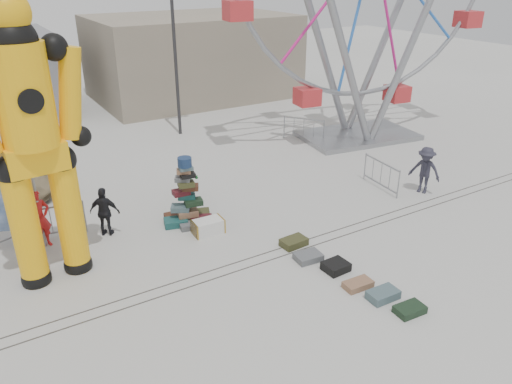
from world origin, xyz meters
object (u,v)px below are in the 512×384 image
lamp_post_left (9,49)px  crash_test_dummy (31,137)px  suitcase_tower (187,204)px  pedestrian_black (105,212)px  pedestrian_grey (425,170)px  barricade_wheel_back (304,129)px  barricade_wheel_front (381,175)px  pedestrian_green (187,179)px  pedestrian_red (39,219)px  lamp_post_right (176,42)px  steamer_trunk (208,227)px  barricade_dummy_c (51,222)px

lamp_post_left → crash_test_dummy: (-1.06, -12.01, -0.45)m
suitcase_tower → pedestrian_black: 2.60m
crash_test_dummy → pedestrian_grey: bearing=-11.5°
pedestrian_grey → barricade_wheel_back: bearing=157.2°
barricade_wheel_front → pedestrian_green: pedestrian_green is taller
crash_test_dummy → pedestrian_grey: 13.37m
suitcase_tower → barricade_wheel_back: 9.71m
lamp_post_left → barricade_wheel_front: 16.78m
pedestrian_red → suitcase_tower: bearing=-27.5°
lamp_post_left → crash_test_dummy: 12.06m
barricade_wheel_back → lamp_post_right: bearing=-167.9°
steamer_trunk → barricade_wheel_front: (7.19, -0.27, 0.32)m
pedestrian_grey → steamer_trunk: bearing=-123.5°
suitcase_tower → pedestrian_red: 4.49m
pedestrian_red → pedestrian_green: size_ratio=1.14×
suitcase_tower → steamer_trunk: (0.24, -1.04, -0.42)m
barricade_wheel_front → pedestrian_red: 12.04m
lamp_post_right → suitcase_tower: size_ratio=3.47×
barricade_wheel_back → pedestrian_green: (-7.64, -3.38, 0.27)m
crash_test_dummy → barricade_wheel_front: size_ratio=3.82×
barricade_wheel_front → pedestrian_grey: (1.12, -1.08, 0.34)m
barricade_dummy_c → pedestrian_black: size_ratio=1.24×
suitcase_tower → lamp_post_left: bearing=124.9°
lamp_post_left → pedestrian_green: 10.87m
crash_test_dummy → steamer_trunk: (4.62, 0.01, -3.80)m
barricade_wheel_front → barricade_wheel_back: size_ratio=1.00×
steamer_trunk → pedestrian_black: bearing=153.2°
steamer_trunk → barricade_wheel_back: 10.08m
lamp_post_right → pedestrian_red: (-8.09, -8.15, -3.55)m
barricade_wheel_front → pedestrian_green: bearing=72.8°
suitcase_tower → pedestrian_green: bearing=83.2°
pedestrian_grey → suitcase_tower: bearing=-129.9°
barricade_dummy_c → pedestrian_grey: bearing=-9.5°
barricade_wheel_back → pedestrian_green: bearing=-103.3°
barricade_wheel_front → pedestrian_grey: size_ratio=1.12×
crash_test_dummy → pedestrian_green: (5.09, 2.60, -3.21)m
barricade_wheel_front → pedestrian_red: (-11.84, 2.12, 0.39)m
barricade_wheel_front → pedestrian_grey: pedestrian_grey is taller
lamp_post_right → pedestrian_green: size_ratio=4.88×
lamp_post_right → steamer_trunk: bearing=-109.0°
barricade_dummy_c → barricade_wheel_front: bearing=-5.9°
pedestrian_red → pedestrian_green: (5.12, 0.74, -0.12)m
pedestrian_black → barricade_wheel_back: bearing=-122.8°
lamp_post_right → lamp_post_left: size_ratio=1.00×
crash_test_dummy → pedestrian_red: size_ratio=4.08×
pedestrian_red → pedestrian_green: 5.18m
pedestrian_black → pedestrian_grey: bearing=-159.6°
crash_test_dummy → barricade_wheel_back: bearing=19.6°
pedestrian_green → pedestrian_grey: size_ratio=0.92×
crash_test_dummy → pedestrian_black: crash_test_dummy is taller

